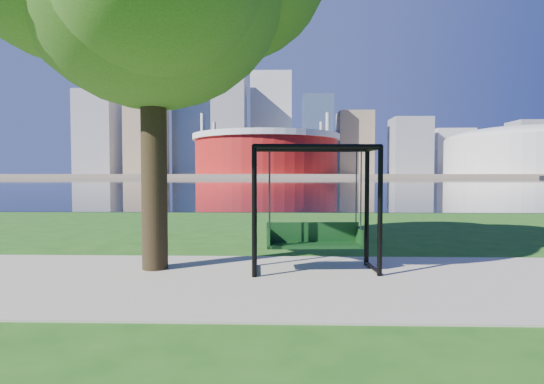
{
  "coord_description": "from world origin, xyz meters",
  "views": [
    {
      "loc": [
        0.06,
        -7.38,
        1.75
      ],
      "look_at": [
        -0.15,
        0.0,
        1.45
      ],
      "focal_mm": 28.0,
      "sensor_mm": 36.0,
      "label": 1
    }
  ],
  "objects": [
    {
      "name": "skyline",
      "position": [
        -4.27,
        319.39,
        35.89
      ],
      "size": [
        392.0,
        66.0,
        96.5
      ],
      "color": "gray",
      "rests_on": "far_bank"
    },
    {
      "name": "path",
      "position": [
        0.0,
        -0.5,
        0.01
      ],
      "size": [
        120.0,
        4.0,
        0.03
      ],
      "primitive_type": "cube",
      "color": "#9E937F",
      "rests_on": "ground"
    },
    {
      "name": "far_bank",
      "position": [
        0.0,
        306.0,
        1.0
      ],
      "size": [
        900.0,
        228.0,
        2.0
      ],
      "primitive_type": "cube",
      "color": "#937F60",
      "rests_on": "ground"
    },
    {
      "name": "arena",
      "position": [
        135.0,
        235.0,
        15.87
      ],
      "size": [
        84.0,
        84.0,
        26.56
      ],
      "color": "beige",
      "rests_on": "far_bank"
    },
    {
      "name": "river",
      "position": [
        0.0,
        102.0,
        0.01
      ],
      "size": [
        900.0,
        180.0,
        0.02
      ],
      "primitive_type": "cube",
      "color": "black",
      "rests_on": "ground"
    },
    {
      "name": "ground",
      "position": [
        0.0,
        0.0,
        0.0
      ],
      "size": [
        900.0,
        900.0,
        0.0
      ],
      "primitive_type": "plane",
      "color": "#1E5114",
      "rests_on": "ground"
    },
    {
      "name": "swing",
      "position": [
        0.6,
        0.21,
        1.1
      ],
      "size": [
        2.27,
        1.09,
        2.27
      ],
      "rotation": [
        0.0,
        0.0,
        0.06
      ],
      "color": "black",
      "rests_on": "ground"
    },
    {
      "name": "stadium",
      "position": [
        -10.0,
        235.0,
        14.23
      ],
      "size": [
        83.0,
        83.0,
        32.0
      ],
      "color": "maroon",
      "rests_on": "far_bank"
    }
  ]
}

